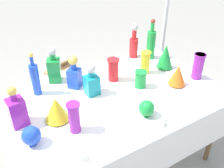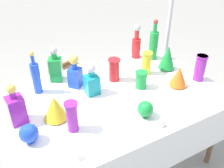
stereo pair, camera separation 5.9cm
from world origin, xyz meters
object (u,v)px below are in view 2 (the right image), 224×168
(slender_vase_1, at_px, (114,69))
(round_bowl_1, at_px, (145,109))
(slender_vase_3, at_px, (72,116))
(square_decanter_0, at_px, (75,73))
(square_decanter_3, at_px, (56,67))
(tall_bottle_0, at_px, (36,77))
(square_decanter_2, at_px, (16,108))
(slender_vase_2, at_px, (141,79))
(fluted_vase_1, at_px, (179,76))
(slender_vase_0, at_px, (147,62))
(tall_bottle_2, at_px, (154,44))
(round_bowl_0, at_px, (29,133))
(square_decanter_1, at_px, (92,81))
(cardboard_box_behind_left, at_px, (71,79))
(tall_bottle_1, at_px, (136,44))
(fluted_vase_2, at_px, (167,57))
(slender_vase_4, at_px, (200,67))
(canopy_pole, at_px, (171,10))
(fluted_vase_0, at_px, (55,107))

(slender_vase_1, bearing_deg, round_bowl_1, -95.81)
(slender_vase_3, bearing_deg, square_decanter_0, 65.72)
(square_decanter_0, bearing_deg, square_decanter_3, 121.02)
(square_decanter_0, bearing_deg, tall_bottle_0, 167.64)
(tall_bottle_0, xyz_separation_m, slender_vase_1, (0.62, -0.14, -0.04))
(square_decanter_2, bearing_deg, tall_bottle_0, 53.69)
(slender_vase_2, height_order, fluted_vase_1, fluted_vase_1)
(slender_vase_0, bearing_deg, round_bowl_1, -126.58)
(tall_bottle_2, bearing_deg, slender_vase_3, -151.91)
(slender_vase_2, relative_size, round_bowl_0, 1.12)
(square_decanter_2, height_order, round_bowl_0, square_decanter_2)
(square_decanter_1, relative_size, cardboard_box_behind_left, 0.51)
(slender_vase_2, bearing_deg, tall_bottle_1, 60.50)
(tall_bottle_0, distance_m, square_decanter_0, 0.31)
(slender_vase_3, distance_m, fluted_vase_2, 1.12)
(round_bowl_0, bearing_deg, tall_bottle_1, 28.15)
(square_decanter_1, relative_size, square_decanter_2, 0.88)
(square_decanter_2, xyz_separation_m, slender_vase_4, (1.48, -0.20, 0.00))
(fluted_vase_2, distance_m, cardboard_box_behind_left, 1.53)
(square_decanter_1, relative_size, slender_vase_3, 1.22)
(square_decanter_1, distance_m, cardboard_box_behind_left, 1.47)
(square_decanter_0, relative_size, fluted_vase_2, 1.24)
(fluted_vase_2, height_order, cardboard_box_behind_left, fluted_vase_2)
(round_bowl_1, height_order, canopy_pole, canopy_pole)
(square_decanter_2, xyz_separation_m, slender_vase_3, (0.29, -0.26, -0.00))
(fluted_vase_0, relative_size, canopy_pole, 0.07)
(slender_vase_4, xyz_separation_m, fluted_vase_1, (-0.22, 0.01, -0.03))
(square_decanter_0, xyz_separation_m, round_bowl_1, (0.27, -0.60, -0.06))
(fluted_vase_0, xyz_separation_m, fluted_vase_1, (1.02, -0.10, -0.00))
(tall_bottle_1, relative_size, fluted_vase_0, 1.93)
(fluted_vase_0, bearing_deg, slender_vase_4, -4.85)
(slender_vase_4, distance_m, fluted_vase_0, 1.25)
(canopy_pole, bearing_deg, round_bowl_1, -135.91)
(round_bowl_0, height_order, canopy_pole, canopy_pole)
(tall_bottle_1, distance_m, fluted_vase_0, 1.14)
(slender_vase_4, bearing_deg, tall_bottle_2, 100.90)
(square_decanter_1, height_order, canopy_pole, canopy_pole)
(fluted_vase_1, bearing_deg, cardboard_box_behind_left, 105.59)
(square_decanter_0, bearing_deg, slender_vase_1, -12.42)
(fluted_vase_0, height_order, fluted_vase_2, fluted_vase_2)
(canopy_pole, bearing_deg, tall_bottle_2, -144.79)
(square_decanter_0, relative_size, canopy_pole, 0.10)
(slender_vase_3, bearing_deg, fluted_vase_0, 110.33)
(square_decanter_2, bearing_deg, fluted_vase_1, -8.57)
(square_decanter_1, bearing_deg, tall_bottle_0, 148.56)
(tall_bottle_2, xyz_separation_m, slender_vase_0, (-0.23, -0.21, -0.05))
(tall_bottle_1, relative_size, slender_vase_1, 1.73)
(slender_vase_3, relative_size, fluted_vase_0, 1.21)
(square_decanter_0, distance_m, fluted_vase_1, 0.85)
(tall_bottle_1, distance_m, slender_vase_4, 0.67)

